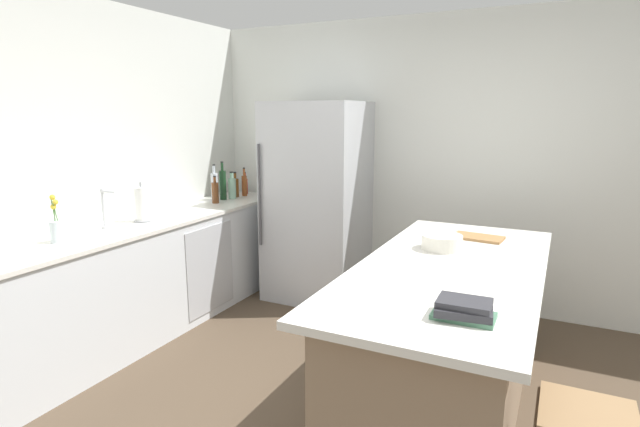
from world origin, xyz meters
name	(u,v)px	position (x,y,z in m)	size (l,w,h in m)	color
wall_rear	(459,164)	(0.00, 2.25, 1.30)	(6.00, 0.10, 2.60)	silver
wall_left	(46,178)	(-2.45, 0.00, 1.30)	(0.10, 6.00, 2.60)	silver
counter_run_left	(151,275)	(-2.10, 0.57, 0.46)	(0.64, 3.09, 0.91)	silver
kitchen_island	(447,338)	(0.32, 0.48, 0.46)	(0.98, 2.21, 0.90)	#8E755B
refrigerator	(317,202)	(-1.22, 1.84, 0.93)	(0.86, 0.76, 1.85)	#B7BABF
sink_faucet	(105,208)	(-2.14, 0.22, 1.07)	(0.15, 0.05, 0.30)	silver
flower_vase	(56,228)	(-2.11, -0.20, 1.01)	(0.09, 0.09, 0.32)	silver
paper_towel_roll	(142,205)	(-2.09, 0.53, 1.05)	(0.14, 0.14, 0.31)	gray
hot_sauce_bottle	(245,186)	(-2.13, 2.00, 1.00)	(0.05, 0.05, 0.23)	red
vinegar_bottle	(244,185)	(-2.08, 1.91, 1.02)	(0.05, 0.05, 0.29)	#994C23
whiskey_bottle	(235,187)	(-2.13, 1.81, 1.01)	(0.08, 0.08, 0.25)	brown
gin_bottle	(232,188)	(-2.09, 1.71, 1.02)	(0.08, 0.08, 0.27)	#8CB79E
wine_bottle	(223,184)	(-2.14, 1.62, 1.06)	(0.07, 0.07, 0.37)	#19381E
soda_bottle	(215,186)	(-2.17, 1.53, 1.06)	(0.07, 0.07, 0.35)	silver
syrup_bottle	(215,192)	(-2.08, 1.43, 1.02)	(0.07, 0.07, 0.26)	#5B3319
cookbook_stack	(464,309)	(0.52, -0.25, 0.94)	(0.26, 0.21, 0.08)	#4C7F60
mixing_bowl	(442,242)	(0.19, 0.79, 0.95)	(0.26, 0.26, 0.09)	silver
cutting_board	(478,237)	(0.36, 1.17, 0.91)	(0.35, 0.23, 0.02)	#9E7042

